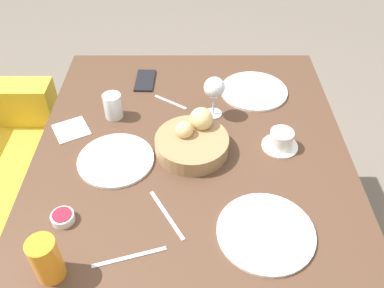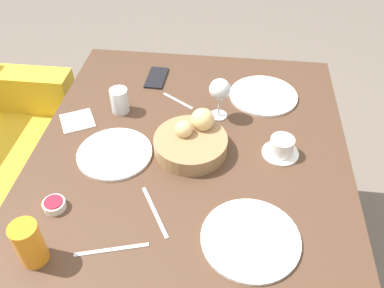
% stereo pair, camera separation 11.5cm
% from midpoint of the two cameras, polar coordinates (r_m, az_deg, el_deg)
% --- Properties ---
extents(ground_plane, '(10.00, 10.00, 0.00)m').
position_cam_midpoint_polar(ground_plane, '(1.93, -1.93, -17.22)').
color(ground_plane, '#6B6056').
extents(dining_table, '(1.25, 1.04, 0.73)m').
position_cam_midpoint_polar(dining_table, '(1.41, -2.53, -4.01)').
color(dining_table, '#4C3323').
rests_on(dining_table, ground_plane).
extents(bread_basket, '(0.24, 0.24, 0.12)m').
position_cam_midpoint_polar(bread_basket, '(1.33, -2.38, 0.39)').
color(bread_basket, '#99754C').
rests_on(bread_basket, dining_table).
extents(plate_near_left, '(0.27, 0.27, 0.01)m').
position_cam_midpoint_polar(plate_near_left, '(1.14, 7.23, -12.32)').
color(plate_near_left, white).
rests_on(plate_near_left, dining_table).
extents(plate_near_right, '(0.26, 0.26, 0.01)m').
position_cam_midpoint_polar(plate_near_right, '(1.62, 6.51, 7.36)').
color(plate_near_right, white).
rests_on(plate_near_right, dining_table).
extents(plate_far_center, '(0.25, 0.25, 0.01)m').
position_cam_midpoint_polar(plate_far_center, '(1.35, -13.23, -2.26)').
color(plate_far_center, white).
rests_on(plate_far_center, dining_table).
extents(juice_glass, '(0.07, 0.07, 0.13)m').
position_cam_midpoint_polar(juice_glass, '(1.09, -22.96, -14.85)').
color(juice_glass, orange).
rests_on(juice_glass, dining_table).
extents(water_tumbler, '(0.07, 0.07, 0.09)m').
position_cam_midpoint_polar(water_tumbler, '(1.50, -13.37, 5.15)').
color(water_tumbler, silver).
rests_on(water_tumbler, dining_table).
extents(wine_glass, '(0.08, 0.08, 0.16)m').
position_cam_midpoint_polar(wine_glass, '(1.43, 0.68, 7.65)').
color(wine_glass, silver).
rests_on(wine_glass, dining_table).
extents(coffee_cup, '(0.12, 0.12, 0.06)m').
position_cam_midpoint_polar(coffee_cup, '(1.36, 9.86, 0.43)').
color(coffee_cup, white).
rests_on(coffee_cup, dining_table).
extents(jam_bowl_berry, '(0.07, 0.07, 0.03)m').
position_cam_midpoint_polar(jam_bowl_berry, '(1.23, -20.50, -9.74)').
color(jam_bowl_berry, white).
rests_on(jam_bowl_berry, dining_table).
extents(fork_silver, '(0.17, 0.11, 0.00)m').
position_cam_midpoint_polar(fork_silver, '(1.18, -6.62, -9.96)').
color(fork_silver, '#B7B7BC').
rests_on(fork_silver, dining_table).
extents(knife_silver, '(0.07, 0.19, 0.00)m').
position_cam_midpoint_polar(knife_silver, '(1.12, -12.00, -15.41)').
color(knife_silver, '#B7B7BC').
rests_on(knife_silver, dining_table).
extents(spoon_coffee, '(0.09, 0.13, 0.00)m').
position_cam_midpoint_polar(spoon_coffee, '(1.56, -5.31, 5.80)').
color(spoon_coffee, '#B7B7BC').
rests_on(spoon_coffee, dining_table).
extents(napkin, '(0.15, 0.15, 0.00)m').
position_cam_midpoint_polar(napkin, '(1.51, -18.85, 1.83)').
color(napkin, white).
rests_on(napkin, dining_table).
extents(cell_phone, '(0.15, 0.08, 0.01)m').
position_cam_midpoint_polar(cell_phone, '(1.69, -8.71, 8.74)').
color(cell_phone, black).
rests_on(cell_phone, dining_table).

